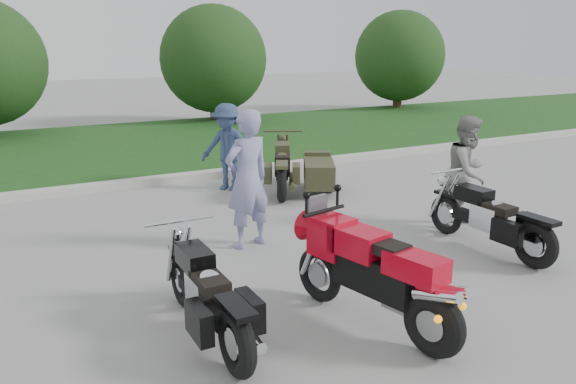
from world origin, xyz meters
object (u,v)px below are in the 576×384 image
cruiser_right (493,222)px  person_denim (227,147)px  cruiser_left (209,300)px  cruiser_sidecar (304,171)px  person_stripe (247,179)px  person_grey (467,172)px  sportbike_red (376,272)px

cruiser_right → person_denim: 5.17m
cruiser_left → cruiser_right: (4.22, 0.40, 0.00)m
cruiser_sidecar → person_stripe: (-2.13, -2.16, 0.55)m
person_denim → person_grey: bearing=-8.6°
sportbike_red → cruiser_right: size_ratio=0.98×
sportbike_red → person_stripe: (-0.14, 2.72, 0.37)m
cruiser_sidecar → person_denim: 1.53m
sportbike_red → person_grey: size_ratio=1.23×
cruiser_right → sportbike_red: bearing=-162.2°
cruiser_left → cruiser_sidecar: 5.59m
person_stripe → person_denim: person_stripe is taller
sportbike_red → cruiser_sidecar: size_ratio=1.00×
cruiser_right → cruiser_sidecar: size_ratio=1.01×
sportbike_red → cruiser_right: bearing=7.1°
sportbike_red → person_stripe: size_ratio=1.10×
person_stripe → cruiser_sidecar: bearing=-146.7°
sportbike_red → cruiser_sidecar: 5.28m
cruiser_sidecar → person_stripe: size_ratio=1.10×
cruiser_sidecar → person_stripe: person_stripe is taller
sportbike_red → person_denim: (0.80, 5.74, 0.24)m
cruiser_left → person_denim: (2.33, 5.20, 0.41)m
cruiser_sidecar → person_denim: (-1.19, 0.86, 0.42)m
person_grey → cruiser_right: bearing=-136.3°
cruiser_left → person_denim: person_denim is taller
sportbike_red → person_grey: 3.72m
cruiser_sidecar → cruiser_right: bearing=-51.5°
cruiser_right → person_grey: person_grey is taller
sportbike_red → cruiser_left: (-1.53, 0.54, -0.17)m
person_grey → person_denim: 4.48m
cruiser_left → person_stripe: size_ratio=1.11×
cruiser_sidecar → person_denim: bearing=172.6°
cruiser_sidecar → person_grey: person_grey is taller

